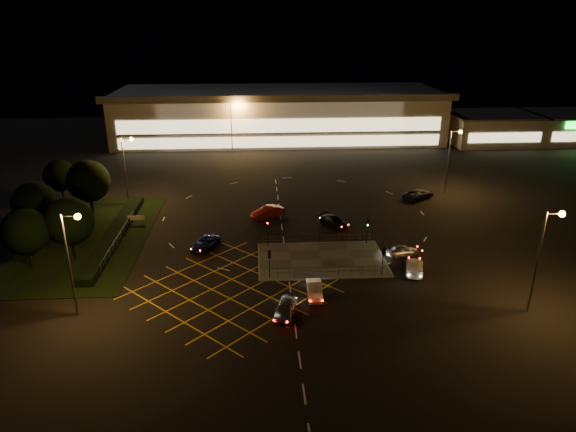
{
  "coord_description": "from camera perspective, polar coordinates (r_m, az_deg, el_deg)",
  "views": [
    {
      "loc": [
        -5.08,
        -54.13,
        25.8
      ],
      "look_at": [
        -1.26,
        6.86,
        2.0
      ],
      "focal_mm": 32.0,
      "sensor_mm": 36.0,
      "label": 1
    }
  ],
  "objects": [
    {
      "name": "streetlight_ne",
      "position": [
        82.08,
        17.73,
        6.71
      ],
      "size": [
        1.78,
        0.56,
        10.03
      ],
      "color": "slate",
      "rests_on": "ground"
    },
    {
      "name": "car_right_silver",
      "position": [
        60.64,
        12.66,
        -3.8
      ],
      "size": [
        3.9,
        2.08,
        1.26
      ],
      "primitive_type": "imported",
      "rotation": [
        0.0,
        0.0,
        1.73
      ],
      "color": "#B1B5B9",
      "rests_on": "ground"
    },
    {
      "name": "tree_d",
      "position": [
        82.5,
        -24.02,
        4.1
      ],
      "size": [
        4.68,
        4.68,
        6.37
      ],
      "color": "black",
      "rests_on": "ground"
    },
    {
      "name": "ground",
      "position": [
        60.18,
        1.61,
        -4.12
      ],
      "size": [
        180.0,
        180.0,
        0.0
      ],
      "primitive_type": "plane",
      "color": "black",
      "rests_on": "ground"
    },
    {
      "name": "car_circ_red",
      "position": [
        70.46,
        -2.28,
        0.46
      ],
      "size": [
        4.87,
        3.9,
        1.55
      ],
      "primitive_type": "imported",
      "rotation": [
        0.0,
        0.0,
        5.27
      ],
      "color": "maroon",
      "rests_on": "ground"
    },
    {
      "name": "tree_b",
      "position": [
        69.2,
        -26.27,
        1.2
      ],
      "size": [
        5.4,
        5.4,
        7.35
      ],
      "color": "black",
      "rests_on": "ground"
    },
    {
      "name": "car_queue_white",
      "position": [
        51.11,
        2.97,
        -8.22
      ],
      "size": [
        1.53,
        4.06,
        1.32
      ],
      "primitive_type": "imported",
      "rotation": [
        0.0,
        0.0,
        6.25
      ],
      "color": "white",
      "rests_on": "ground"
    },
    {
      "name": "car_near_silver",
      "position": [
        47.97,
        -0.32,
        -10.25
      ],
      "size": [
        2.69,
        4.47,
        1.42
      ],
      "primitive_type": "imported",
      "rotation": [
        0.0,
        0.0,
        6.03
      ],
      "color": "#B4B5BB",
      "rests_on": "ground"
    },
    {
      "name": "car_east_grey",
      "position": [
        80.01,
        14.28,
        2.34
      ],
      "size": [
        5.71,
        4.93,
        1.46
      ],
      "primitive_type": "imported",
      "rotation": [
        0.0,
        0.0,
        2.16
      ],
      "color": "black",
      "rests_on": "ground"
    },
    {
      "name": "retail_unit_a",
      "position": [
        121.68,
        21.6,
        9.11
      ],
      "size": [
        18.8,
        14.8,
        6.35
      ],
      "color": "beige",
      "rests_on": "ground"
    },
    {
      "name": "hedge",
      "position": [
        67.65,
        -18.67,
        -1.87
      ],
      "size": [
        2.0,
        26.0,
        1.0
      ],
      "primitive_type": "cube",
      "color": "black",
      "rests_on": "ground"
    },
    {
      "name": "signal_sw",
      "position": [
        53.55,
        -2.07,
        -4.69
      ],
      "size": [
        0.28,
        0.3,
        3.15
      ],
      "rotation": [
        0.0,
        0.0,
        3.14
      ],
      "color": "black",
      "rests_on": "pedestrian_island"
    },
    {
      "name": "tree_c",
      "position": [
        74.85,
        -21.3,
        3.62
      ],
      "size": [
        5.76,
        5.76,
        7.84
      ],
      "color": "black",
      "rests_on": "ground"
    },
    {
      "name": "streetlight_far_right",
      "position": [
        111.69,
        15.29,
        10.62
      ],
      "size": [
        1.78,
        0.56,
        10.03
      ],
      "color": "slate",
      "rests_on": "ground"
    },
    {
      "name": "streetlight_se",
      "position": [
        51.3,
        26.63,
        -3.14
      ],
      "size": [
        1.78,
        0.56,
        10.03
      ],
      "color": "slate",
      "rests_on": "ground"
    },
    {
      "name": "tree_e",
      "position": [
        61.77,
        -23.13,
        -0.54
      ],
      "size": [
        5.4,
        5.4,
        7.35
      ],
      "color": "black",
      "rests_on": "ground"
    },
    {
      "name": "grass_verge",
      "position": [
        69.32,
        -22.61,
        -2.27
      ],
      "size": [
        18.0,
        30.0,
        0.08
      ],
      "primitive_type": "cube",
      "color": "black",
      "rests_on": "ground"
    },
    {
      "name": "car_far_dkgrey",
      "position": [
        67.77,
        5.13,
        -0.59
      ],
      "size": [
        4.1,
        4.77,
        1.31
      ],
      "primitive_type": "imported",
      "rotation": [
        0.0,
        0.0,
        0.61
      ],
      "color": "black",
      "rests_on": "ground"
    },
    {
      "name": "car_left_blue",
      "position": [
        61.9,
        -9.23,
        -3.0
      ],
      "size": [
        3.86,
        5.06,
        1.28
      ],
      "primitive_type": "imported",
      "rotation": [
        0.0,
        0.0,
        5.85
      ],
      "color": "#0E1654",
      "rests_on": "ground"
    },
    {
      "name": "pedestrian_island",
      "position": [
        58.57,
        3.74,
        -4.84
      ],
      "size": [
        14.0,
        9.0,
        0.12
      ],
      "primitive_type": "cube",
      "color": "#4C4944",
      "rests_on": "ground"
    },
    {
      "name": "supermarket",
      "position": [
        117.99,
        -1.08,
        11.27
      ],
      "size": [
        72.0,
        26.5,
        10.5
      ],
      "color": "beige",
      "rests_on": "ground"
    },
    {
      "name": "signal_nw",
      "position": [
        60.83,
        -2.29,
        -1.4
      ],
      "size": [
        0.28,
        0.3,
        3.15
      ],
      "color": "black",
      "rests_on": "pedestrian_island"
    },
    {
      "name": "tree_a",
      "position": [
        61.64,
        -27.16,
        -1.57
      ],
      "size": [
        5.04,
        5.04,
        6.86
      ],
      "color": "black",
      "rests_on": "ground"
    },
    {
      "name": "streetlight_far_left",
      "position": [
        104.02,
        -6.09,
        10.5
      ],
      "size": [
        1.78,
        0.56,
        10.03
      ],
      "color": "slate",
      "rests_on": "ground"
    },
    {
      "name": "signal_ne",
      "position": [
        62.21,
        8.83,
        -1.12
      ],
      "size": [
        0.28,
        0.3,
        3.15
      ],
      "color": "black",
      "rests_on": "pedestrian_island"
    },
    {
      "name": "retail_unit_b",
      "position": [
        129.2,
        28.13,
        8.74
      ],
      "size": [
        14.8,
        14.8,
        6.35
      ],
      "color": "beige",
      "rests_on": "ground"
    },
    {
      "name": "car_approach_white",
      "position": [
        57.17,
        13.88,
        -5.49
      ],
      "size": [
        3.03,
        4.86,
        1.31
      ],
      "primitive_type": "imported",
      "rotation": [
        0.0,
        0.0,
        2.86
      ],
      "color": "white",
      "rests_on": "ground"
    },
    {
      "name": "streetlight_sw",
      "position": [
        49.16,
        -22.89,
        -3.54
      ],
      "size": [
        1.78,
        0.56,
        10.03
      ],
      "color": "slate",
      "rests_on": "ground"
    },
    {
      "name": "signal_se",
      "position": [
        55.11,
        10.53,
        -4.27
      ],
      "size": [
        0.28,
        0.3,
        3.15
      ],
      "rotation": [
        0.0,
        0.0,
        3.14
      ],
      "color": "black",
      "rests_on": "pedestrian_island"
    },
    {
      "name": "streetlight_nw",
      "position": [
        76.91,
        -17.46,
        5.81
      ],
      "size": [
        1.78,
        0.56,
        10.03
      ],
      "color": "slate",
      "rests_on": "ground"
    }
  ]
}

